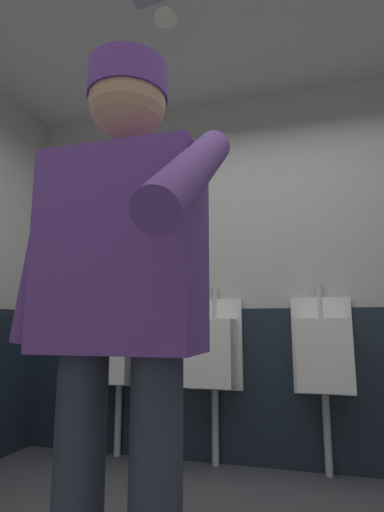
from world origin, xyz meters
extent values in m
cube|color=#B2B2AD|center=(0.00, 1.60, 1.39)|extent=(4.18, 0.12, 2.78)
cube|color=#19232D|center=(0.00, 1.53, 0.54)|extent=(3.58, 0.03, 1.08)
cylinder|color=white|center=(-0.30, 0.54, 2.76)|extent=(0.14, 0.14, 0.03)
cube|color=white|center=(-0.98, 1.51, 0.83)|extent=(0.40, 0.05, 0.65)
cube|color=white|center=(-0.98, 1.34, 0.78)|extent=(0.34, 0.30, 0.45)
cylinder|color=#B7BABF|center=(-0.98, 1.50, 1.12)|extent=(0.04, 0.04, 0.24)
cylinder|color=#B7BABF|center=(-0.98, 1.47, 0.28)|extent=(0.05, 0.05, 0.55)
cube|color=white|center=(-0.23, 1.51, 0.83)|extent=(0.40, 0.05, 0.65)
cube|color=white|center=(-0.23, 1.34, 0.78)|extent=(0.34, 0.30, 0.45)
cylinder|color=#B7BABF|center=(-0.23, 1.50, 1.12)|extent=(0.04, 0.04, 0.24)
cylinder|color=#B7BABF|center=(-0.23, 1.47, 0.28)|extent=(0.05, 0.05, 0.55)
cube|color=white|center=(0.52, 1.51, 0.83)|extent=(0.40, 0.05, 0.65)
cube|color=white|center=(0.52, 1.34, 0.78)|extent=(0.34, 0.30, 0.45)
cylinder|color=#B7BABF|center=(0.52, 1.50, 1.12)|extent=(0.04, 0.04, 0.24)
cylinder|color=#B7BABF|center=(0.52, 1.47, 0.28)|extent=(0.05, 0.05, 0.55)
cube|color=#4C4C51|center=(-0.60, 1.31, 0.95)|extent=(0.04, 0.40, 0.90)
cube|color=#60388C|center=(-0.07, -0.41, 1.17)|extent=(0.45, 0.24, 0.57)
cylinder|color=#60388C|center=(-0.35, -0.41, 1.18)|extent=(0.17, 0.09, 0.56)
cylinder|color=#60388C|center=(0.20, -0.63, 1.29)|extent=(0.09, 0.50, 0.39)
sphere|color=tan|center=(-0.07, -0.41, 1.63)|extent=(0.24, 0.24, 0.24)
cylinder|color=#60388C|center=(-0.07, -0.41, 1.69)|extent=(0.25, 0.25, 0.11)
camera|label=1|loc=(0.42, -1.44, 0.95)|focal=28.09mm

